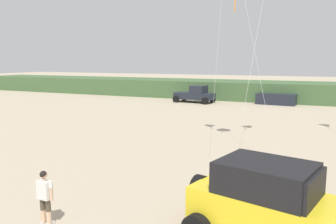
{
  "coord_description": "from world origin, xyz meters",
  "views": [
    {
      "loc": [
        2.89,
        -4.09,
        4.81
      ],
      "look_at": [
        -1.09,
        4.77,
        3.35
      ],
      "focal_mm": 36.46,
      "sensor_mm": 36.0,
      "label": 1
    }
  ],
  "objects_px": {
    "person_watching": "(45,195)",
    "distant_pickup": "(195,94)",
    "distant_sedan": "(276,99)",
    "jeep": "(275,205)"
  },
  "relations": [
    {
      "from": "jeep",
      "to": "person_watching",
      "type": "xyz_separation_m",
      "value": [
        -6.29,
        -1.41,
        -0.26
      ]
    },
    {
      "from": "jeep",
      "to": "distant_sedan",
      "type": "relative_size",
      "value": 1.19
    },
    {
      "from": "jeep",
      "to": "person_watching",
      "type": "distance_m",
      "value": 6.46
    },
    {
      "from": "person_watching",
      "to": "distant_pickup",
      "type": "bearing_deg",
      "value": 101.45
    },
    {
      "from": "person_watching",
      "to": "distant_pickup",
      "type": "height_order",
      "value": "distant_pickup"
    },
    {
      "from": "distant_pickup",
      "to": "distant_sedan",
      "type": "relative_size",
      "value": 1.14
    },
    {
      "from": "jeep",
      "to": "person_watching",
      "type": "relative_size",
      "value": 3.01
    },
    {
      "from": "distant_pickup",
      "to": "distant_sedan",
      "type": "xyz_separation_m",
      "value": [
        8.82,
        1.92,
        -0.34
      ]
    },
    {
      "from": "distant_sedan",
      "to": "jeep",
      "type": "bearing_deg",
      "value": -78.61
    },
    {
      "from": "person_watching",
      "to": "jeep",
      "type": "bearing_deg",
      "value": 12.65
    }
  ]
}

